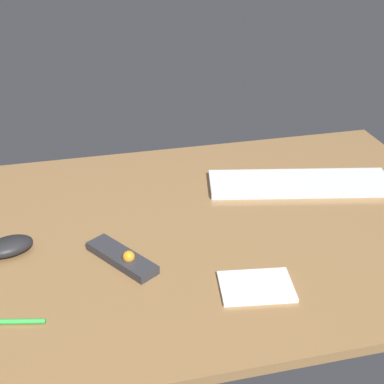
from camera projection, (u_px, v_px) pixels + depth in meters
The scene contains 6 objects.
desk at pixel (168, 234), 122.82cm from camera, with size 140.00×84.00×2.00cm, color olive.
keyboard at pixel (300, 183), 139.83cm from camera, with size 45.03×12.85×1.65cm, color silver.
computer_mouse at pixel (9, 246), 114.02cm from camera, with size 10.00×6.21×3.36cm, color black.
media_remote at pixel (122, 258), 111.75cm from camera, with size 13.29×16.82×3.43cm.
notepad at pixel (256, 286), 104.73cm from camera, with size 13.65×9.74×0.79cm, color white.
pen at pixel (5, 322), 96.26cm from camera, with size 0.91×0.91×13.84cm, color green.
Camera 1 is at (-18.96, -101.41, 68.50)cm, focal length 52.45 mm.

